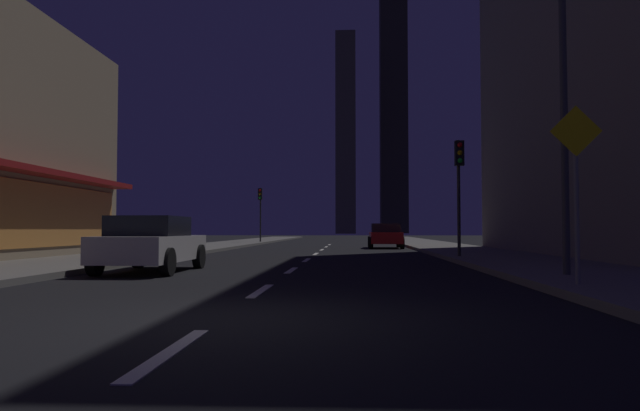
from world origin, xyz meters
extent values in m
cube|color=black|center=(0.00, 32.00, -0.05)|extent=(78.00, 136.00, 0.10)
cube|color=#605E59|center=(7.00, 32.00, 0.07)|extent=(4.00, 76.00, 0.15)
cube|color=#605E59|center=(-7.00, 32.00, 0.07)|extent=(4.00, 76.00, 0.15)
cube|color=silver|center=(0.00, -2.00, 0.01)|extent=(0.16, 2.20, 0.01)
cube|color=silver|center=(0.00, 3.20, 0.01)|extent=(0.16, 2.20, 0.01)
cube|color=silver|center=(0.00, 8.40, 0.01)|extent=(0.16, 2.20, 0.01)
cube|color=silver|center=(0.00, 13.60, 0.01)|extent=(0.16, 2.20, 0.01)
cube|color=silver|center=(0.00, 18.80, 0.01)|extent=(0.16, 2.20, 0.01)
cube|color=silver|center=(0.00, 24.00, 0.01)|extent=(0.16, 2.20, 0.01)
cube|color=silver|center=(0.00, 29.20, 0.01)|extent=(0.16, 2.20, 0.01)
cube|color=silver|center=(0.00, 34.40, 0.01)|extent=(0.16, 2.20, 0.01)
cube|color=#524E3D|center=(-0.02, 144.96, 26.40)|extent=(5.21, 8.82, 52.79)
cube|color=#302D24|center=(13.49, 157.12, 39.72)|extent=(7.63, 7.28, 79.43)
cube|color=silver|center=(-3.60, 7.71, 0.61)|extent=(1.80, 4.20, 0.65)
cube|color=black|center=(-3.60, 7.51, 1.17)|extent=(1.64, 2.00, 0.55)
cylinder|color=black|center=(-4.48, 9.11, 0.34)|extent=(0.22, 0.68, 0.68)
cylinder|color=black|center=(-2.72, 9.11, 0.34)|extent=(0.22, 0.68, 0.68)
cylinder|color=black|center=(-4.48, 6.31, 0.34)|extent=(0.22, 0.68, 0.68)
cylinder|color=black|center=(-2.72, 6.31, 0.34)|extent=(0.22, 0.68, 0.68)
sphere|color=white|center=(-4.15, 9.76, 0.67)|extent=(0.18, 0.18, 0.18)
sphere|color=white|center=(-3.05, 9.76, 0.67)|extent=(0.18, 0.18, 0.18)
cube|color=#B21919|center=(3.60, 27.24, 0.61)|extent=(1.80, 4.20, 0.65)
cube|color=black|center=(3.60, 27.04, 1.17)|extent=(1.64, 2.00, 0.55)
cylinder|color=black|center=(2.72, 28.64, 0.34)|extent=(0.22, 0.68, 0.68)
cylinder|color=black|center=(4.48, 28.64, 0.34)|extent=(0.22, 0.68, 0.68)
cylinder|color=black|center=(2.72, 25.84, 0.34)|extent=(0.22, 0.68, 0.68)
cylinder|color=black|center=(4.48, 25.84, 0.34)|extent=(0.22, 0.68, 0.68)
sphere|color=white|center=(3.05, 29.29, 0.67)|extent=(0.18, 0.18, 0.18)
sphere|color=white|center=(4.15, 29.29, 0.67)|extent=(0.18, 0.18, 0.18)
cylinder|color=red|center=(-5.90, 16.31, 0.43)|extent=(0.22, 0.22, 0.55)
sphere|color=red|center=(-5.90, 16.31, 0.70)|extent=(0.21, 0.21, 0.21)
cylinder|color=red|center=(-5.90, 16.31, 0.18)|extent=(0.30, 0.30, 0.06)
cylinder|color=red|center=(-6.06, 16.31, 0.45)|extent=(0.10, 0.10, 0.10)
cylinder|color=red|center=(-5.74, 16.31, 0.45)|extent=(0.10, 0.10, 0.10)
cylinder|color=#2D2D2D|center=(5.50, 13.96, 2.25)|extent=(0.12, 0.12, 4.20)
cube|color=black|center=(5.50, 13.76, 3.85)|extent=(0.32, 0.24, 0.90)
sphere|color=red|center=(5.50, 13.63, 4.13)|extent=(0.18, 0.18, 0.18)
sphere|color=#F2B20C|center=(5.50, 13.63, 3.85)|extent=(0.18, 0.18, 0.18)
sphere|color=#19D833|center=(5.50, 13.63, 3.57)|extent=(0.18, 0.18, 0.18)
cylinder|color=#2D2D2D|center=(-5.50, 37.52, 2.25)|extent=(0.12, 0.12, 4.20)
cube|color=black|center=(-5.50, 37.32, 3.85)|extent=(0.32, 0.24, 0.90)
sphere|color=red|center=(-5.50, 37.19, 4.13)|extent=(0.18, 0.18, 0.18)
sphere|color=#F2B20C|center=(-5.50, 37.19, 3.85)|extent=(0.18, 0.18, 0.18)
sphere|color=#19D833|center=(-5.50, 37.19, 3.57)|extent=(0.18, 0.18, 0.18)
cylinder|color=#38383D|center=(6.20, 5.44, 3.40)|extent=(0.16, 0.16, 6.50)
cylinder|color=slate|center=(5.60, 3.25, 1.35)|extent=(0.08, 0.08, 2.40)
cube|color=yellow|center=(5.60, 3.22, 2.85)|extent=(0.91, 0.03, 0.91)
camera|label=1|loc=(1.64, -7.16, 1.11)|focal=32.45mm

